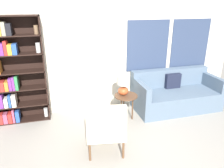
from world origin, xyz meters
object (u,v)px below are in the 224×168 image
(couch, at_px, (175,94))
(table_lamp, at_px, (123,84))
(side_table, at_px, (126,98))
(bookshelf, at_px, (9,73))
(armchair, at_px, (106,127))

(couch, relative_size, table_lamp, 4.60)
(side_table, bearing_deg, couch, 9.89)
(table_lamp, bearing_deg, side_table, -43.96)
(bookshelf, height_order, armchair, bookshelf)
(side_table, relative_size, table_lamp, 1.29)
(bookshelf, relative_size, side_table, 3.94)
(side_table, xyz_separation_m, table_lamp, (-0.05, 0.05, 0.30))
(couch, bearing_deg, table_lamp, -172.41)
(couch, bearing_deg, armchair, -147.55)
(armchair, bearing_deg, side_table, 56.32)
(armchair, xyz_separation_m, table_lamp, (0.62, 1.05, 0.26))
(table_lamp, bearing_deg, armchair, -120.66)
(table_lamp, bearing_deg, bookshelf, 167.89)
(couch, bearing_deg, bookshelf, 175.27)
(couch, distance_m, side_table, 1.29)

